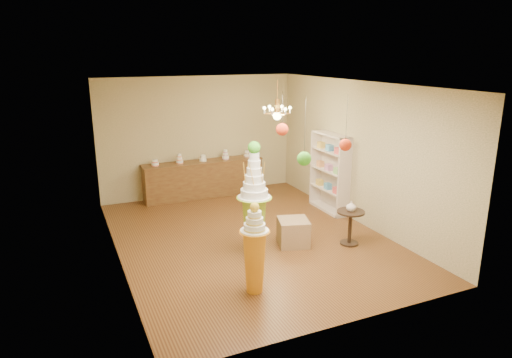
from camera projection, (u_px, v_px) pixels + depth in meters
name	position (u px, v px, depth m)	size (l,w,h in m)	color
floor	(250.00, 238.00, 9.05)	(6.50, 6.50, 0.00)	#573317
ceiling	(249.00, 84.00, 8.24)	(6.50, 6.50, 0.00)	white
wall_back	(199.00, 136.00, 11.50)	(5.00, 0.04, 3.00)	tan
wall_front	(350.00, 220.00, 5.78)	(5.00, 0.04, 3.00)	tan
wall_left	(113.00, 179.00, 7.67)	(0.04, 6.50, 3.00)	tan
wall_right	(358.00, 153.00, 9.62)	(0.04, 6.50, 3.00)	tan
pedestal_green	(254.00, 211.00, 8.16)	(0.66, 0.66, 2.08)	#93BE29
pedestal_orange	(255.00, 255.00, 6.88)	(0.56, 0.56, 1.44)	orange
burlap_riser	(293.00, 232.00, 8.66)	(0.56, 0.56, 0.51)	#8D6F4D
sideboard	(204.00, 178.00, 11.53)	(3.04, 0.54, 1.16)	brown
shelving_unit	(330.00, 172.00, 10.42)	(0.33, 1.20, 1.80)	beige
round_table	(350.00, 223.00, 8.65)	(0.58, 0.58, 0.67)	black
vase	(351.00, 206.00, 8.56)	(0.19, 0.19, 0.20)	beige
pom_red_left	(282.00, 129.00, 6.88)	(0.19, 0.19, 0.66)	#443F31
pom_green_mid	(304.00, 159.00, 6.36)	(0.20, 0.20, 0.98)	#443F31
pom_red_right	(345.00, 145.00, 6.46)	(0.17, 0.17, 0.80)	#443F31
chandelier	(277.00, 113.00, 9.66)	(0.80, 0.80, 0.85)	#E7A651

